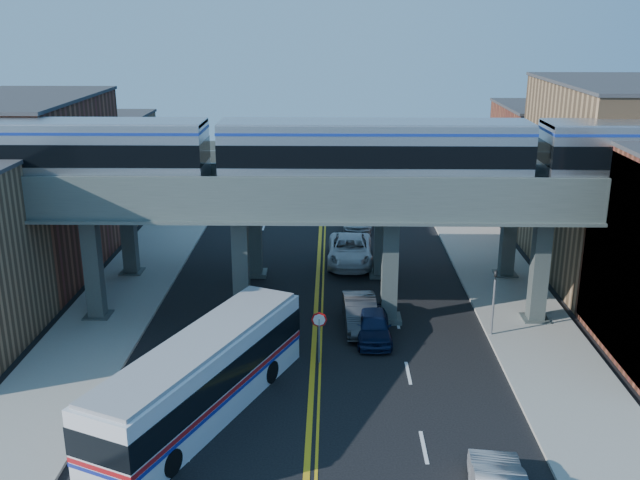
% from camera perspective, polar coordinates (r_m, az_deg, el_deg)
% --- Properties ---
extents(ground, '(120.00, 120.00, 0.00)m').
position_cam_1_polar(ground, '(32.27, -0.71, -12.21)').
color(ground, black).
rests_on(ground, ground).
extents(sidewalk_west, '(5.00, 70.00, 0.16)m').
position_cam_1_polar(sidewalk_west, '(43.02, -15.87, -4.88)').
color(sidewalk_west, gray).
rests_on(sidewalk_west, ground).
extents(sidewalk_east, '(5.00, 70.00, 0.16)m').
position_cam_1_polar(sidewalk_east, '(42.55, 15.43, -5.10)').
color(sidewalk_east, gray).
rests_on(sidewalk_east, ground).
extents(building_west_b, '(8.00, 14.00, 11.00)m').
position_cam_1_polar(building_west_b, '(49.20, -22.29, 3.92)').
color(building_west_b, brown).
rests_on(building_west_b, ground).
extents(building_west_c, '(8.00, 10.00, 8.00)m').
position_cam_1_polar(building_west_c, '(61.37, -17.52, 5.49)').
color(building_west_c, olive).
rests_on(building_west_c, ground).
extents(building_east_b, '(8.00, 14.00, 12.00)m').
position_cam_1_polar(building_east_b, '(48.43, 22.37, 4.31)').
color(building_east_b, olive).
rests_on(building_east_b, ground).
extents(building_east_c, '(8.00, 10.00, 9.00)m').
position_cam_1_polar(building_east_c, '(60.75, 17.93, 5.81)').
color(building_east_c, brown).
rests_on(building_east_c, ground).
extents(mural_panel, '(0.10, 9.50, 9.50)m').
position_cam_1_polar(mural_panel, '(36.57, 22.90, -1.82)').
color(mural_panel, teal).
rests_on(mural_panel, ground).
extents(elevated_viaduct_near, '(52.00, 3.60, 7.40)m').
position_cam_1_polar(elevated_viaduct_near, '(37.24, -0.39, 2.72)').
color(elevated_viaduct_near, '#384140').
rests_on(elevated_viaduct_near, ground).
extents(elevated_viaduct_far, '(52.00, 3.60, 7.40)m').
position_cam_1_polar(elevated_viaduct_far, '(44.04, -0.18, 5.06)').
color(elevated_viaduct_far, '#384140').
rests_on(elevated_viaduct_far, ground).
extents(transit_train, '(48.69, 3.05, 3.56)m').
position_cam_1_polar(transit_train, '(36.66, 4.34, 7.00)').
color(transit_train, black).
rests_on(transit_train, elevated_viaduct_near).
extents(stop_sign, '(0.76, 0.09, 2.63)m').
position_cam_1_polar(stop_sign, '(34.12, -0.07, -7.14)').
color(stop_sign, slate).
rests_on(stop_sign, ground).
extents(traffic_signal, '(0.15, 0.18, 4.10)m').
position_cam_1_polar(traffic_signal, '(37.59, 13.75, -4.37)').
color(traffic_signal, slate).
rests_on(traffic_signal, ground).
extents(transit_bus, '(7.63, 12.70, 3.25)m').
position_cam_1_polar(transit_bus, '(30.43, -9.42, -10.83)').
color(transit_bus, silver).
rests_on(transit_bus, ground).
extents(car_lane_a, '(1.82, 4.42, 1.50)m').
position_cam_1_polar(car_lane_a, '(37.07, 4.28, -6.81)').
color(car_lane_a, '#0F1A38').
rests_on(car_lane_a, ground).
extents(car_lane_b, '(1.94, 4.96, 1.61)m').
position_cam_1_polar(car_lane_b, '(38.31, 3.24, -5.86)').
color(car_lane_b, '#29292C').
rests_on(car_lane_b, ground).
extents(car_lane_c, '(3.08, 6.40, 1.76)m').
position_cam_1_polar(car_lane_c, '(48.01, 2.41, -0.81)').
color(car_lane_c, silver).
rests_on(car_lane_c, ground).
extents(car_lane_d, '(2.43, 5.41, 1.54)m').
position_cam_1_polar(car_lane_d, '(55.90, 3.06, 1.74)').
color(car_lane_d, silver).
rests_on(car_lane_d, ground).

